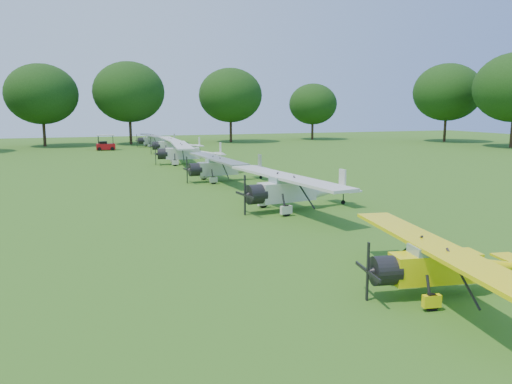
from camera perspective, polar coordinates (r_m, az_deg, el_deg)
ground at (r=27.25m, az=2.12°, el=-2.63°), size 160.00×160.00×0.00m
tree_belt at (r=28.37m, az=9.03°, el=14.06°), size 137.36×130.27×14.52m
aircraft_2 at (r=16.71m, az=21.11°, el=-7.45°), size 5.85×9.28×1.82m
aircraft_3 at (r=28.48m, az=4.47°, el=0.51°), size 7.05×11.19×2.20m
aircraft_4 at (r=39.66m, az=-3.73°, el=2.99°), size 6.57×10.47×2.06m
aircraft_5 at (r=51.92m, az=-7.82°, el=4.61°), size 7.18×11.41×2.24m
aircraft_6 at (r=64.34m, az=-9.26°, el=5.44°), size 6.59×10.47×2.07m
aircraft_7 at (r=76.20m, az=-11.42°, el=5.95°), size 6.11×9.71×1.91m
golf_cart at (r=71.38m, az=-16.83°, el=5.15°), size 2.58×1.72×2.10m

